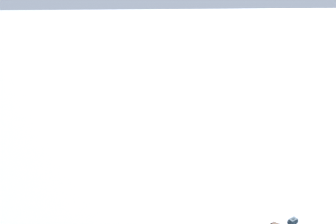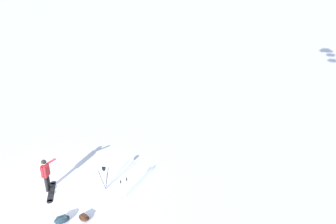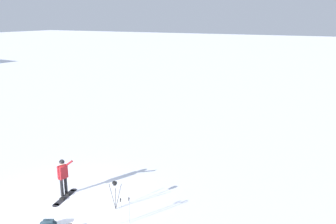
{
  "view_description": "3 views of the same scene",
  "coord_description": "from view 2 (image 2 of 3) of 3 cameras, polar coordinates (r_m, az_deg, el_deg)",
  "views": [
    {
      "loc": [
        10.28,
        -7.66,
        10.76
      ],
      "look_at": [
        -1.05,
        -6.61,
        6.32
      ],
      "focal_mm": 34.93,
      "sensor_mm": 36.0,
      "label": 1
    },
    {
      "loc": [
        -13.36,
        -5.04,
        10.71
      ],
      "look_at": [
        -0.87,
        -5.12,
        4.87
      ],
      "focal_mm": 36.83,
      "sensor_mm": 36.0,
      "label": 2
    },
    {
      "loc": [
        -10.59,
        -10.25,
        7.95
      ],
      "look_at": [
        -0.89,
        -5.28,
        5.02
      ],
      "focal_mm": 38.26,
      "sensor_mm": 36.0,
      "label": 3
    }
  ],
  "objects": [
    {
      "name": "ground_plane",
      "position": [
        17.85,
        -17.16,
        -13.14
      ],
      "size": [
        300.0,
        300.0,
        0.0
      ],
      "primitive_type": "plane",
      "color": "white"
    },
    {
      "name": "snowboarder",
      "position": [
        17.83,
        -19.6,
        -9.3
      ],
      "size": [
        0.46,
        0.73,
        1.78
      ],
      "color": "black",
      "rests_on": "ground_plane"
    },
    {
      "name": "snowboard",
      "position": [
        18.24,
        -18.74,
        -12.37
      ],
      "size": [
        1.74,
        0.57,
        0.1
      ],
      "color": "black",
      "rests_on": "ground_plane"
    },
    {
      "name": "gear_bag_large",
      "position": [
        16.29,
        -17.15,
        -16.62
      ],
      "size": [
        0.64,
        0.77,
        0.32
      ],
      "color": "#192833",
      "rests_on": "ground_plane"
    },
    {
      "name": "camera_tripod",
      "position": [
        17.26,
        -10.48,
        -9.99
      ],
      "size": [
        0.47,
        0.5,
        1.27
      ],
      "color": "#262628",
      "rests_on": "ground_plane"
    },
    {
      "name": "gear_bag_small",
      "position": [
        16.22,
        -13.74,
        -16.57
      ],
      "size": [
        0.63,
        0.66,
        0.23
      ],
      "color": "black",
      "rests_on": "ground_plane"
    },
    {
      "name": "ski_poles",
      "position": [
        16.56,
        -7.3,
        -12.08
      ],
      "size": [
        0.39,
        0.43,
        1.15
      ],
      "color": "gray",
      "rests_on": "ground_plane"
    }
  ]
}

